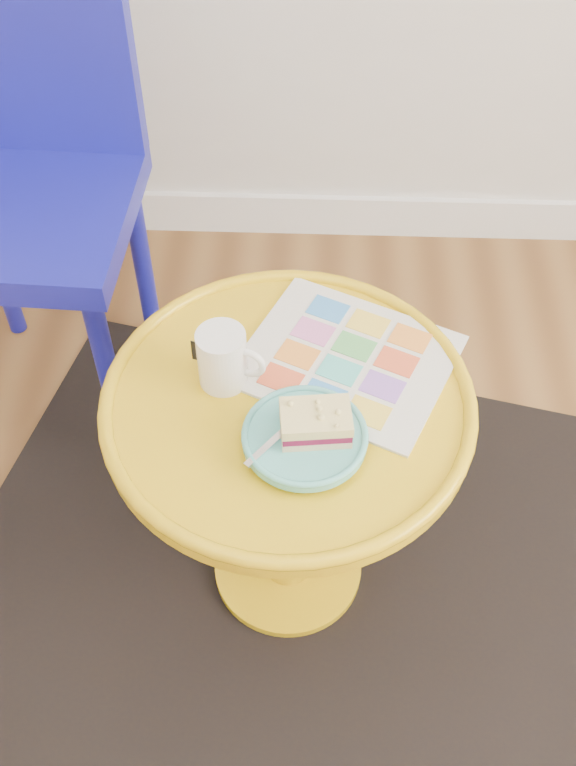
{
  "coord_description": "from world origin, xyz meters",
  "views": [
    {
      "loc": [
        0.23,
        0.11,
        1.55
      ],
      "look_at": [
        0.2,
        0.93,
        0.58
      ],
      "focal_mm": 40.0,
      "sensor_mm": 36.0,
      "label": 1
    }
  ],
  "objects_px": {
    "side_table": "(288,458)",
    "newspaper": "(347,359)",
    "chair": "(22,165)",
    "plate": "(305,438)",
    "mug": "(223,357)"
  },
  "relations": [
    {
      "from": "side_table",
      "to": "newspaper",
      "type": "relative_size",
      "value": 1.82
    },
    {
      "from": "chair",
      "to": "mug",
      "type": "relative_size",
      "value": 9.19
    },
    {
      "from": "side_table",
      "to": "plate",
      "type": "relative_size",
      "value": 3.14
    },
    {
      "from": "newspaper",
      "to": "mug",
      "type": "xyz_separation_m",
      "value": [
        -0.19,
        -0.05,
        0.05
      ]
    },
    {
      "from": "side_table",
      "to": "newspaper",
      "type": "xyz_separation_m",
      "value": [
        0.09,
        0.08,
        0.16
      ]
    },
    {
      "from": "plate",
      "to": "mug",
      "type": "bearing_deg",
      "value": 136.13
    },
    {
      "from": "side_table",
      "to": "mug",
      "type": "bearing_deg",
      "value": 159.5
    },
    {
      "from": "chair",
      "to": "plate",
      "type": "distance_m",
      "value": 0.85
    },
    {
      "from": "side_table",
      "to": "newspaper",
      "type": "distance_m",
      "value": 0.2
    },
    {
      "from": "side_table",
      "to": "chair",
      "type": "xyz_separation_m",
      "value": [
        -0.54,
        0.55,
        0.18
      ]
    },
    {
      "from": "chair",
      "to": "plate",
      "type": "bearing_deg",
      "value": -45.79
    },
    {
      "from": "chair",
      "to": "newspaper",
      "type": "height_order",
      "value": "chair"
    },
    {
      "from": "side_table",
      "to": "chair",
      "type": "bearing_deg",
      "value": 134.28
    },
    {
      "from": "chair",
      "to": "plate",
      "type": "relative_size",
      "value": 5.42
    },
    {
      "from": "side_table",
      "to": "chair",
      "type": "relative_size",
      "value": 0.58
    }
  ]
}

